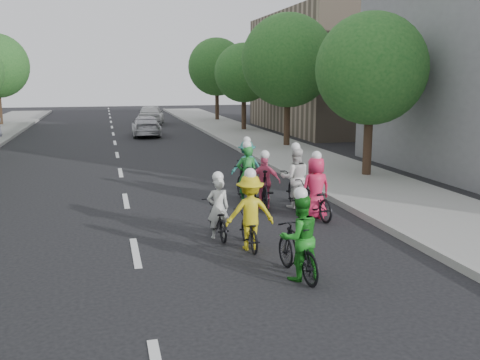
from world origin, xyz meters
name	(u,v)px	position (x,y,z in m)	size (l,w,h in m)	color
ground	(136,253)	(0.00, 0.00, 0.00)	(120.00, 120.00, 0.00)	black
sidewalk_right	(312,163)	(8.00, 10.00, 0.07)	(4.00, 80.00, 0.15)	gray
curb_right	(268,164)	(6.05, 10.00, 0.09)	(0.18, 80.00, 0.18)	#999993
bldg_se	(346,72)	(16.00, 24.00, 4.00)	(10.00, 14.00, 8.00)	gray
tree_r_0	(371,69)	(8.80, 6.60, 3.96)	(4.00, 4.00, 5.97)	black
tree_r_1	(288,61)	(8.80, 15.60, 4.52)	(4.80, 4.80, 6.93)	black
tree_r_2	(244,73)	(8.80, 24.60, 3.96)	(4.00, 4.00, 5.97)	black
tree_r_3	(217,67)	(8.80, 33.60, 4.52)	(4.80, 4.80, 6.93)	black
cyclist_0	(218,216)	(1.94, 0.69, 0.51)	(0.60, 1.61, 1.57)	black
cyclist_1	(299,244)	(2.86, -2.22, 0.66)	(0.83, 1.74, 1.74)	black
cyclist_2	(250,218)	(2.44, -0.30, 0.67)	(1.09, 1.55, 1.79)	black
cyclist_3	(264,186)	(3.81, 3.18, 0.64)	(0.94, 1.96, 1.67)	black
cyclist_4	(315,195)	(4.78, 1.75, 0.63)	(0.86, 1.92, 1.81)	black
cyclist_5	(246,181)	(3.49, 3.94, 0.66)	(0.64, 1.88, 1.86)	black
cyclist_6	(294,184)	(4.68, 3.04, 0.66)	(0.99, 1.96, 1.88)	black
cyclist_7	(246,169)	(3.99, 5.81, 0.69)	(1.05, 1.63, 1.77)	black
follow_car_lead	(146,126)	(2.03, 23.25, 0.64)	(1.79, 4.40, 1.28)	#BBBAC0
follow_car_trail	(151,114)	(3.06, 31.66, 0.79)	(1.87, 4.65, 1.58)	silver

